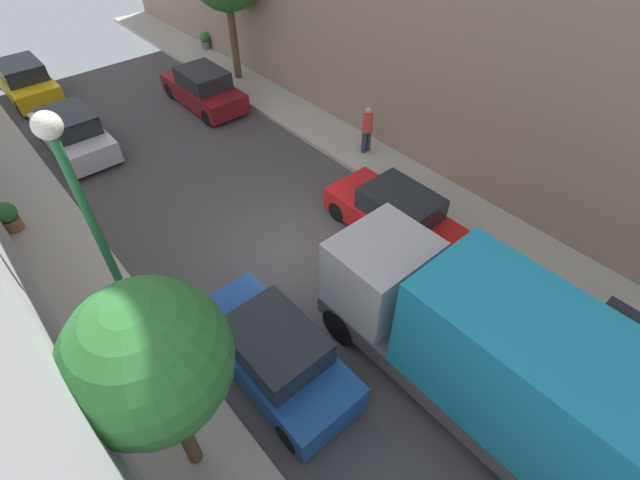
{
  "coord_description": "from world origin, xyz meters",
  "views": [
    {
      "loc": [
        -5.5,
        -7.6,
        9.33
      ],
      "look_at": [
        0.53,
        -0.67,
        0.5
      ],
      "focal_mm": 25.51,
      "sensor_mm": 36.0,
      "label": 1
    }
  ],
  "objects_px": {
    "parked_car_right_3": "(204,89)",
    "street_tree_0": "(150,361)",
    "parked_car_right_1": "(623,366)",
    "pedestrian": "(367,128)",
    "parked_car_right_2": "(396,216)",
    "delivery_truck": "(479,348)",
    "parked_car_left_1": "(274,352)",
    "parked_car_left_3": "(25,81)",
    "lamp_post": "(92,221)",
    "parked_car_left_2": "(73,133)",
    "potted_plant_2": "(8,216)",
    "potted_plant_3": "(205,40)"
  },
  "relations": [
    {
      "from": "street_tree_0",
      "to": "parked_car_right_3",
      "type": "bearing_deg",
      "value": 58.49
    },
    {
      "from": "parked_car_left_1",
      "to": "parked_car_right_2",
      "type": "distance_m",
      "value": 5.56
    },
    {
      "from": "parked_car_right_2",
      "to": "delivery_truck",
      "type": "distance_m",
      "value": 5.29
    },
    {
      "from": "parked_car_left_3",
      "to": "parked_car_right_2",
      "type": "xyz_separation_m",
      "value": [
        5.4,
        -16.48,
        0.0
      ]
    },
    {
      "from": "parked_car_left_1",
      "to": "parked_car_right_1",
      "type": "height_order",
      "value": "same"
    },
    {
      "from": "potted_plant_2",
      "to": "potted_plant_3",
      "type": "distance_m",
      "value": 14.25
    },
    {
      "from": "parked_car_right_1",
      "to": "pedestrian",
      "type": "distance_m",
      "value": 10.34
    },
    {
      "from": "parked_car_right_3",
      "to": "street_tree_0",
      "type": "height_order",
      "value": "street_tree_0"
    },
    {
      "from": "parked_car_right_2",
      "to": "delivery_truck",
      "type": "xyz_separation_m",
      "value": [
        -2.7,
        -4.43,
        1.07
      ]
    },
    {
      "from": "lamp_post",
      "to": "parked_car_left_2",
      "type": "bearing_deg",
      "value": 78.94
    },
    {
      "from": "lamp_post",
      "to": "parked_car_right_3",
      "type": "bearing_deg",
      "value": 53.03
    },
    {
      "from": "parked_car_right_2",
      "to": "parked_car_left_1",
      "type": "bearing_deg",
      "value": -166.24
    },
    {
      "from": "parked_car_left_1",
      "to": "parked_car_left_2",
      "type": "bearing_deg",
      "value": 90.0
    },
    {
      "from": "parked_car_left_1",
      "to": "parked_car_left_2",
      "type": "distance_m",
      "value": 12.11
    },
    {
      "from": "parked_car_left_1",
      "to": "lamp_post",
      "type": "xyz_separation_m",
      "value": [
        -1.9,
        2.39,
        3.33
      ]
    },
    {
      "from": "parked_car_right_1",
      "to": "lamp_post",
      "type": "distance_m",
      "value": 11.0
    },
    {
      "from": "parked_car_right_3",
      "to": "lamp_post",
      "type": "xyz_separation_m",
      "value": [
        -7.3,
        -9.7,
        3.33
      ]
    },
    {
      "from": "parked_car_left_1",
      "to": "street_tree_0",
      "type": "xyz_separation_m",
      "value": [
        -2.36,
        -0.57,
        2.91
      ]
    },
    {
      "from": "potted_plant_2",
      "to": "lamp_post",
      "type": "height_order",
      "value": "lamp_post"
    },
    {
      "from": "parked_car_right_3",
      "to": "potted_plant_2",
      "type": "distance_m",
      "value": 9.1
    },
    {
      "from": "parked_car_right_1",
      "to": "potted_plant_3",
      "type": "relative_size",
      "value": 5.03
    },
    {
      "from": "parked_car_left_2",
      "to": "parked_car_left_3",
      "type": "height_order",
      "value": "same"
    },
    {
      "from": "pedestrian",
      "to": "lamp_post",
      "type": "relative_size",
      "value": 0.29
    },
    {
      "from": "lamp_post",
      "to": "parked_car_left_3",
      "type": "bearing_deg",
      "value": 82.97
    },
    {
      "from": "street_tree_0",
      "to": "parked_car_left_1",
      "type": "bearing_deg",
      "value": 13.55
    },
    {
      "from": "potted_plant_2",
      "to": "lamp_post",
      "type": "relative_size",
      "value": 0.16
    },
    {
      "from": "parked_car_left_1",
      "to": "parked_car_left_3",
      "type": "xyz_separation_m",
      "value": [
        0.0,
        17.8,
        0.0
      ]
    },
    {
      "from": "parked_car_left_3",
      "to": "delivery_truck",
      "type": "distance_m",
      "value": 21.1
    },
    {
      "from": "parked_car_right_2",
      "to": "lamp_post",
      "type": "bearing_deg",
      "value": 171.69
    },
    {
      "from": "parked_car_left_2",
      "to": "parked_car_right_3",
      "type": "xyz_separation_m",
      "value": [
        5.4,
        -0.02,
        0.0
      ]
    },
    {
      "from": "parked_car_left_2",
      "to": "potted_plant_3",
      "type": "distance_m",
      "value": 9.86
    },
    {
      "from": "parked_car_left_2",
      "to": "lamp_post",
      "type": "distance_m",
      "value": 10.45
    },
    {
      "from": "parked_car_left_3",
      "to": "pedestrian",
      "type": "height_order",
      "value": "pedestrian"
    },
    {
      "from": "pedestrian",
      "to": "lamp_post",
      "type": "distance_m",
      "value": 10.49
    },
    {
      "from": "parked_car_left_2",
      "to": "parked_car_right_1",
      "type": "distance_m",
      "value": 18.07
    },
    {
      "from": "parked_car_left_3",
      "to": "street_tree_0",
      "type": "distance_m",
      "value": 18.74
    },
    {
      "from": "street_tree_0",
      "to": "lamp_post",
      "type": "xyz_separation_m",
      "value": [
        0.46,
        2.96,
        0.42
      ]
    },
    {
      "from": "street_tree_0",
      "to": "potted_plant_2",
      "type": "bearing_deg",
      "value": 94.45
    },
    {
      "from": "delivery_truck",
      "to": "pedestrian",
      "type": "relative_size",
      "value": 3.84
    },
    {
      "from": "parked_car_left_3",
      "to": "parked_car_left_1",
      "type": "bearing_deg",
      "value": -90.0
    },
    {
      "from": "potted_plant_3",
      "to": "lamp_post",
      "type": "relative_size",
      "value": 0.14
    },
    {
      "from": "parked_car_right_1",
      "to": "parked_car_right_2",
      "type": "relative_size",
      "value": 1.0
    },
    {
      "from": "parked_car_right_1",
      "to": "parked_car_right_2",
      "type": "bearing_deg",
      "value": 90.0
    },
    {
      "from": "parked_car_left_3",
      "to": "parked_car_right_1",
      "type": "height_order",
      "value": "same"
    },
    {
      "from": "parked_car_right_3",
      "to": "potted_plant_2",
      "type": "relative_size",
      "value": 4.47
    },
    {
      "from": "lamp_post",
      "to": "delivery_truck",
      "type": "bearing_deg",
      "value": -50.05
    },
    {
      "from": "parked_car_left_3",
      "to": "potted_plant_2",
      "type": "distance_m",
      "value": 9.5
    },
    {
      "from": "parked_car_right_1",
      "to": "parked_car_right_3",
      "type": "xyz_separation_m",
      "value": [
        0.0,
        17.22,
        0.0
      ]
    },
    {
      "from": "parked_car_left_3",
      "to": "parked_car_right_1",
      "type": "distance_m",
      "value": 23.56
    },
    {
      "from": "parked_car_left_1",
      "to": "parked_car_right_2",
      "type": "height_order",
      "value": "same"
    }
  ]
}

